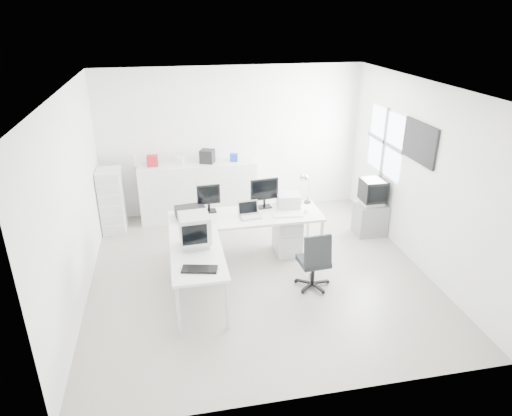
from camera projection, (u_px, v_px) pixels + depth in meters
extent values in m
cube|color=#BBB9A8|center=(259.00, 272.00, 7.02)|extent=(5.00, 5.00, 0.01)
cube|color=white|center=(259.00, 87.00, 5.90)|extent=(5.00, 5.00, 0.01)
cube|color=white|center=(233.00, 141.00, 8.70)|extent=(5.00, 0.02, 2.80)
cube|color=white|center=(73.00, 201.00, 6.01)|extent=(0.02, 5.00, 2.80)
cube|color=white|center=(420.00, 176.00, 6.91)|extent=(0.02, 5.00, 2.80)
cube|color=white|center=(287.00, 235.00, 7.51)|extent=(0.40, 0.50, 0.60)
cube|color=black|center=(191.00, 212.00, 7.07)|extent=(0.50, 0.41, 0.16)
cube|color=white|center=(288.00, 215.00, 7.14)|extent=(0.48, 0.19, 0.02)
sphere|color=white|center=(306.00, 211.00, 7.23)|extent=(0.06, 0.06, 0.06)
cube|color=#BEBEBE|center=(289.00, 200.00, 7.45)|extent=(0.40, 0.35, 0.21)
cube|color=black|center=(200.00, 269.00, 5.66)|extent=(0.47, 0.27, 0.03)
cube|color=slate|center=(370.00, 219.00, 8.13)|extent=(0.52, 0.43, 0.57)
cube|color=white|center=(198.00, 190.00, 8.69)|extent=(2.18, 0.54, 1.09)
cube|color=#AA1822|center=(152.00, 161.00, 8.29)|extent=(0.20, 0.18, 0.19)
cube|color=white|center=(180.00, 161.00, 8.39)|extent=(0.17, 0.16, 0.13)
cube|color=black|center=(207.00, 156.00, 8.45)|extent=(0.31, 0.30, 0.25)
cube|color=#16359F|center=(234.00, 157.00, 8.56)|extent=(0.17, 0.15, 0.14)
cylinder|color=white|center=(135.00, 161.00, 8.26)|extent=(0.07, 0.07, 0.22)
cube|color=white|center=(112.00, 201.00, 8.14)|extent=(0.41, 0.48, 1.16)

